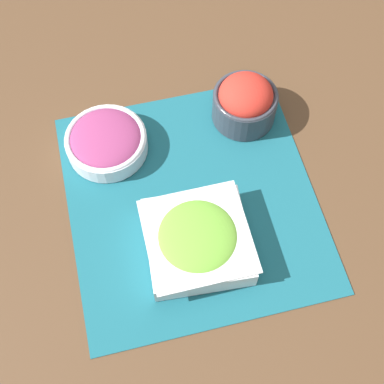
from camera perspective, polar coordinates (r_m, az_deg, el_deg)
ground_plane at (r=0.99m, az=0.00°, el=-0.91°), size 3.00×3.00×0.00m
placemat at (r=0.99m, az=0.00°, el=-0.86°), size 0.48×0.45×0.00m
lettuce_bowl at (r=0.92m, az=0.59°, el=-5.13°), size 0.18×0.18×0.06m
tomato_bowl at (r=1.05m, az=5.68°, el=9.62°), size 0.13×0.13×0.10m
onion_bowl at (r=1.03m, az=-9.14°, el=5.42°), size 0.16×0.16×0.05m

